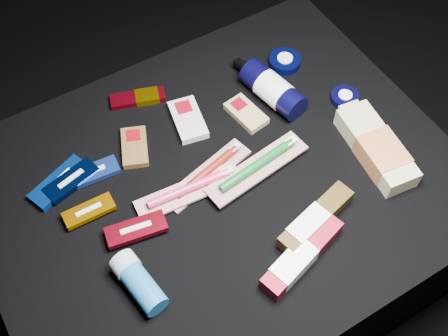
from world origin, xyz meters
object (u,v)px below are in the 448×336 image
lotion_bottle (273,89)px  bodywash_bottle (377,149)px  toothpaste_carton_red (299,258)px  deodorant_stick (138,282)px

lotion_bottle → bodywash_bottle: 0.27m
toothpaste_carton_red → deodorant_stick: bearing=142.6°
lotion_bottle → toothpaste_carton_red: size_ratio=1.03×
bodywash_bottle → deodorant_stick: (-0.57, -0.01, 0.00)m
lotion_bottle → deodorant_stick: (-0.47, -0.25, -0.01)m
lotion_bottle → bodywash_bottle: size_ratio=0.89×
lotion_bottle → bodywash_bottle: bearing=-77.8°
bodywash_bottle → lotion_bottle: bearing=119.8°
bodywash_bottle → deodorant_stick: bearing=-172.0°
deodorant_stick → toothpaste_carton_red: size_ratio=0.63×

